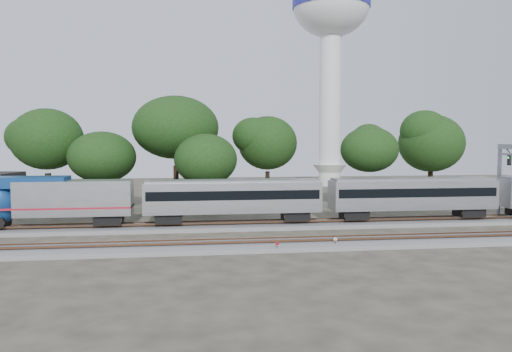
{
  "coord_description": "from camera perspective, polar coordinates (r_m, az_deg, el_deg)",
  "views": [
    {
      "loc": [
        -5.3,
        -46.15,
        9.16
      ],
      "look_at": [
        1.51,
        5.0,
        5.55
      ],
      "focal_mm": 35.0,
      "sensor_mm": 36.0,
      "label": 1
    }
  ],
  "objects": [
    {
      "name": "ground",
      "position": [
        47.35,
        -1.02,
        -7.16
      ],
      "size": [
        160.0,
        160.0,
        0.0
      ],
      "primitive_type": "plane",
      "color": "#383328",
      "rests_on": "ground"
    },
    {
      "name": "track_far",
      "position": [
        53.18,
        -1.77,
        -5.7
      ],
      "size": [
        160.0,
        5.0,
        0.73
      ],
      "color": "slate",
      "rests_on": "ground"
    },
    {
      "name": "track_near",
      "position": [
        43.41,
        -0.41,
        -7.91
      ],
      "size": [
        160.0,
        5.0,
        0.73
      ],
      "color": "slate",
      "rests_on": "ground"
    },
    {
      "name": "train",
      "position": [
        57.96,
        17.61,
        -1.92
      ],
      "size": [
        96.2,
        3.32,
        4.9
      ],
      "color": "silver",
      "rests_on": "ground"
    },
    {
      "name": "switch_stand_red",
      "position": [
        41.31,
        2.43,
        -7.97
      ],
      "size": [
        0.29,
        0.11,
        0.94
      ],
      "rotation": [
        0.0,
        0.0,
        -0.27
      ],
      "color": "#512D19",
      "rests_on": "ground"
    },
    {
      "name": "switch_stand_white",
      "position": [
        43.54,
        9.06,
        -7.39
      ],
      "size": [
        0.29,
        0.11,
        0.94
      ],
      "rotation": [
        0.0,
        0.0,
        -0.28
      ],
      "color": "#512D19",
      "rests_on": "ground"
    },
    {
      "name": "switch_lever",
      "position": [
        43.57,
        9.16,
        -7.99
      ],
      "size": [
        0.55,
        0.4,
        0.3
      ],
      "primitive_type": "cube",
      "rotation": [
        0.0,
        0.0,
        -0.23
      ],
      "color": "#512D19",
      "rests_on": "ground"
    },
    {
      "name": "water_tower",
      "position": [
        106.14,
        8.56,
        16.41
      ],
      "size": [
        15.63,
        15.63,
        43.27
      ],
      "color": "silver",
      "rests_on": "ground"
    },
    {
      "name": "tree_1",
      "position": [
        68.9,
        -22.78,
        3.89
      ],
      "size": [
        9.57,
        9.57,
        13.49
      ],
      "color": "black",
      "rests_on": "ground"
    },
    {
      "name": "tree_2",
      "position": [
        65.06,
        -17.17,
        2.07
      ],
      "size": [
        7.31,
        7.31,
        10.31
      ],
      "color": "black",
      "rests_on": "ground"
    },
    {
      "name": "tree_3",
      "position": [
        67.31,
        -9.18,
        5.49
      ],
      "size": [
        11.16,
        11.16,
        15.73
      ],
      "color": "black",
      "rests_on": "ground"
    },
    {
      "name": "tree_4",
      "position": [
        62.01,
        -5.77,
        1.86
      ],
      "size": [
        7.0,
        7.0,
        9.88
      ],
      "color": "black",
      "rests_on": "ground"
    },
    {
      "name": "tree_5",
      "position": [
        72.06,
        1.33,
        3.78
      ],
      "size": [
        9.04,
        9.04,
        12.75
      ],
      "color": "black",
      "rests_on": "ground"
    },
    {
      "name": "tree_6",
      "position": [
        66.76,
        12.86,
        2.95
      ],
      "size": [
        8.21,
        8.21,
        11.58
      ],
      "color": "black",
      "rests_on": "ground"
    },
    {
      "name": "tree_7",
      "position": [
        81.23,
        19.38,
        3.54
      ],
      "size": [
        8.99,
        8.99,
        12.67
      ],
      "color": "black",
      "rests_on": "ground"
    }
  ]
}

